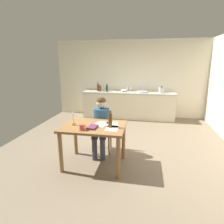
# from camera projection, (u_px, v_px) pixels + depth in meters

# --- Properties ---
(ground_plane) EXTENTS (5.20, 5.20, 0.04)m
(ground_plane) POSITION_uv_depth(u_px,v_px,m) (118.00, 145.00, 4.40)
(ground_plane) COLOR #7A6B56
(wall_back) EXTENTS (5.20, 0.12, 2.60)m
(wall_back) POSITION_uv_depth(u_px,v_px,m) (130.00, 79.00, 6.53)
(wall_back) COLOR silver
(wall_back) RESTS_ON ground
(kitchen_counter) EXTENTS (3.10, 0.64, 0.90)m
(kitchen_counter) POSITION_uv_depth(u_px,v_px,m) (128.00, 105.00, 6.40)
(kitchen_counter) COLOR beige
(kitchen_counter) RESTS_ON ground
(dining_table) EXTENTS (1.12, 0.81, 0.78)m
(dining_table) POSITION_uv_depth(u_px,v_px,m) (94.00, 132.00, 3.36)
(dining_table) COLOR olive
(dining_table) RESTS_ON ground
(chair_at_table) EXTENTS (0.43, 0.43, 0.85)m
(chair_at_table) POSITION_uv_depth(u_px,v_px,m) (102.00, 129.00, 4.02)
(chair_at_table) COLOR olive
(chair_at_table) RESTS_ON ground
(person_seated) EXTENTS (0.34, 0.61, 1.19)m
(person_seated) POSITION_uv_depth(u_px,v_px,m) (101.00, 122.00, 3.82)
(person_seated) COLOR navy
(person_seated) RESTS_ON ground
(coffee_mug) EXTENTS (0.13, 0.09, 0.10)m
(coffee_mug) POSITION_uv_depth(u_px,v_px,m) (82.00, 127.00, 3.09)
(coffee_mug) COLOR #D84C3F
(coffee_mug) RESTS_ON dining_table
(candlestick) EXTENTS (0.06, 0.06, 0.23)m
(candlestick) POSITION_uv_depth(u_px,v_px,m) (73.00, 122.00, 3.34)
(candlestick) COLOR gold
(candlestick) RESTS_ON dining_table
(book_magazine) EXTENTS (0.16, 0.24, 0.03)m
(book_magazine) POSITION_uv_depth(u_px,v_px,m) (93.00, 127.00, 3.20)
(book_magazine) COLOR #612B50
(book_magazine) RESTS_ON dining_table
(paper_letter) EXTENTS (0.21, 0.30, 0.00)m
(paper_letter) POSITION_uv_depth(u_px,v_px,m) (112.00, 128.00, 3.19)
(paper_letter) COLOR white
(paper_letter) RESTS_ON dining_table
(paper_bill) EXTENTS (0.27, 0.34, 0.00)m
(paper_bill) POSITION_uv_depth(u_px,v_px,m) (112.00, 125.00, 3.37)
(paper_bill) COLOR white
(paper_bill) RESTS_ON dining_table
(paper_envelope) EXTENTS (0.28, 0.34, 0.00)m
(paper_envelope) POSITION_uv_depth(u_px,v_px,m) (101.00, 124.00, 3.40)
(paper_envelope) COLOR white
(paper_envelope) RESTS_ON dining_table
(wine_bottle_on_table) EXTENTS (0.07, 0.07, 0.30)m
(wine_bottle_on_table) POSITION_uv_depth(u_px,v_px,m) (110.00, 120.00, 3.21)
(wine_bottle_on_table) COLOR #593319
(wine_bottle_on_table) RESTS_ON dining_table
(sink_unit) EXTENTS (0.36, 0.36, 0.24)m
(sink_unit) POSITION_uv_depth(u_px,v_px,m) (142.00, 92.00, 6.20)
(sink_unit) COLOR #B2B7BC
(sink_unit) RESTS_ON kitchen_counter
(bottle_oil) EXTENTS (0.07, 0.07, 0.30)m
(bottle_oil) POSITION_uv_depth(u_px,v_px,m) (98.00, 87.00, 6.48)
(bottle_oil) COLOR #593319
(bottle_oil) RESTS_ON kitchen_counter
(bottle_vinegar) EXTENTS (0.07, 0.07, 0.24)m
(bottle_vinegar) POSITION_uv_depth(u_px,v_px,m) (100.00, 88.00, 6.37)
(bottle_vinegar) COLOR #593319
(bottle_vinegar) RESTS_ON kitchen_counter
(bottle_wine_red) EXTENTS (0.07, 0.07, 0.25)m
(bottle_wine_red) POSITION_uv_depth(u_px,v_px,m) (104.00, 88.00, 6.34)
(bottle_wine_red) COLOR #8C999E
(bottle_wine_red) RESTS_ON kitchen_counter
(bottle_sauce) EXTENTS (0.07, 0.07, 0.26)m
(bottle_sauce) POSITION_uv_depth(u_px,v_px,m) (107.00, 88.00, 6.37)
(bottle_sauce) COLOR black
(bottle_sauce) RESTS_ON kitchen_counter
(mixing_bowl) EXTENTS (0.20, 0.20, 0.09)m
(mixing_bowl) POSITION_uv_depth(u_px,v_px,m) (124.00, 90.00, 6.31)
(mixing_bowl) COLOR white
(mixing_bowl) RESTS_ON kitchen_counter
(stovetop_kettle) EXTENTS (0.18, 0.18, 0.22)m
(stovetop_kettle) POSITION_uv_depth(u_px,v_px,m) (161.00, 90.00, 6.07)
(stovetop_kettle) COLOR #B7BABF
(stovetop_kettle) RESTS_ON kitchen_counter
(wine_glass_near_sink) EXTENTS (0.07, 0.07, 0.15)m
(wine_glass_near_sink) POSITION_uv_depth(u_px,v_px,m) (131.00, 88.00, 6.39)
(wine_glass_near_sink) COLOR silver
(wine_glass_near_sink) RESTS_ON kitchen_counter
(wine_glass_by_kettle) EXTENTS (0.07, 0.07, 0.15)m
(wine_glass_by_kettle) POSITION_uv_depth(u_px,v_px,m) (127.00, 88.00, 6.41)
(wine_glass_by_kettle) COLOR silver
(wine_glass_by_kettle) RESTS_ON kitchen_counter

